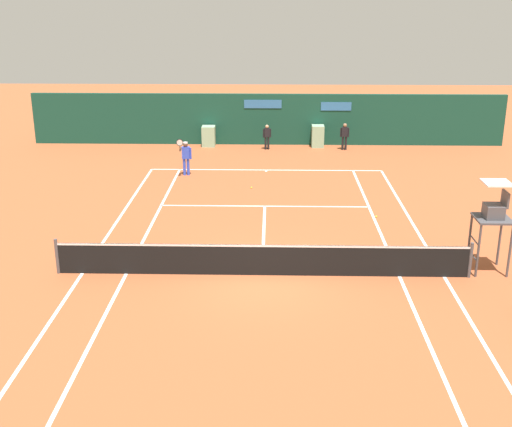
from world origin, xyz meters
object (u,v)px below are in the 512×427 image
Objects in this scene: ball_kid_centre_post at (345,135)px; tennis_ball_by_sideline at (251,188)px; ball_kid_right_post at (267,135)px; umpire_chair at (494,214)px; player_on_baseline at (186,155)px; tennis_ball_near_service_line at (376,217)px.

tennis_ball_by_sideline is at bearing 60.80° from ball_kid_centre_post.
ball_kid_centre_post is 1.07× the size of ball_kid_right_post.
umpire_chair is 1.55× the size of player_on_baseline.
umpire_chair is 1.97× the size of ball_kid_centre_post.
ball_kid_centre_post is 10.63m from tennis_ball_near_service_line.
tennis_ball_near_service_line is at bearing 28.70° from umpire_chair.
ball_kid_centre_post is at bearing -149.97° from player_on_baseline.
umpire_chair is 11.14m from tennis_ball_by_sideline.
ball_kid_right_post is at bearing 23.55° from umpire_chair.
tennis_ball_near_service_line is at bearing 140.42° from player_on_baseline.
player_on_baseline is 9.11m from ball_kid_centre_post.
tennis_ball_near_service_line is at bearing 94.44° from ball_kid_centre_post.
player_on_baseline reaches higher than tennis_ball_by_sideline.
ball_kid_right_post is 19.03× the size of tennis_ball_near_service_line.
ball_kid_right_post is at bearing -128.94° from player_on_baseline.
umpire_chair is at bearing 131.25° from player_on_baseline.
tennis_ball_near_service_line is (-2.58, 4.70, -1.74)m from umpire_chair.
umpire_chair is 16.73m from ball_kid_right_post.
tennis_ball_near_service_line is (0.09, -10.60, -0.77)m from ball_kid_centre_post.
player_on_baseline is 25.90× the size of tennis_ball_by_sideline.
ball_kid_centre_post is at bearing 170.90° from ball_kid_right_post.
umpire_chair is 5.64m from tennis_ball_near_service_line.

